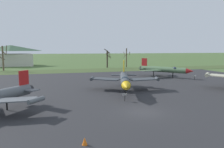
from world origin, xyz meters
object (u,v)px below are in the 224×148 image
(traffic_cone, at_px, (85,142))
(visitor_building, at_px, (11,56))
(info_placard_rear_center, at_px, (195,77))
(info_placard_rear_left, at_px, (125,96))
(jet_fighter_rear_left, at_px, (125,79))
(jet_fighter_rear_center, at_px, (164,69))

(traffic_cone, bearing_deg, visitor_building, 101.55)
(info_placard_rear_center, xyz_separation_m, info_placard_rear_left, (-20.83, -14.34, 0.05))
(info_placard_rear_center, relative_size, traffic_cone, 1.69)
(traffic_cone, bearing_deg, info_placard_rear_left, 58.71)
(info_placard_rear_center, height_order, jet_fighter_rear_left, jet_fighter_rear_left)
(info_placard_rear_center, bearing_deg, jet_fighter_rear_center, 122.63)
(traffic_cone, bearing_deg, info_placard_rear_center, 42.82)
(info_placard_rear_left, xyz_separation_m, traffic_cone, (-6.91, -11.37, -0.38))
(jet_fighter_rear_center, distance_m, info_placard_rear_center, 7.41)
(info_placard_rear_left, bearing_deg, info_placard_rear_center, 34.55)
(visitor_building, bearing_deg, jet_fighter_rear_center, -50.10)
(info_placard_rear_left, relative_size, visitor_building, 0.06)
(info_placard_rear_center, distance_m, jet_fighter_rear_left, 20.47)
(info_placard_rear_left, distance_m, traffic_cone, 13.31)
(jet_fighter_rear_center, bearing_deg, jet_fighter_rear_left, -135.80)
(visitor_building, relative_size, traffic_cone, 29.70)
(info_placard_rear_center, relative_size, info_placard_rear_left, 0.95)
(info_placard_rear_center, relative_size, visitor_building, 0.06)
(jet_fighter_rear_center, xyz_separation_m, info_placard_rear_left, (-16.89, -20.50, -1.19))
(jet_fighter_rear_left, xyz_separation_m, traffic_cone, (-9.04, -17.51, -1.65))
(jet_fighter_rear_center, xyz_separation_m, traffic_cone, (-23.80, -31.87, -1.57))
(info_placard_rear_left, relative_size, traffic_cone, 1.78)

